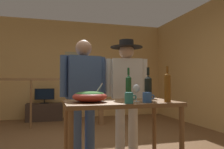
{
  "coord_description": "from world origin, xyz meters",
  "views": [
    {
      "loc": [
        -0.52,
        -3.1,
        1.0
      ],
      "look_at": [
        0.17,
        -0.58,
        1.08
      ],
      "focal_mm": 35.02,
      "sensor_mm": 36.0,
      "label": 1
    }
  ],
  "objects_px": {
    "serving_table": "(120,110)",
    "mug_teal": "(129,98)",
    "wine_bottle_dark": "(148,88)",
    "flat_screen_tv": "(45,95)",
    "stair_railing": "(57,95)",
    "wine_glass": "(136,89)",
    "tv_console": "(44,112)",
    "wine_bottle_amber": "(167,87)",
    "salad_bowl": "(90,96)",
    "person_standing_left": "(83,88)",
    "wine_bottle_green": "(128,86)",
    "person_standing_right": "(127,86)",
    "mug_blue": "(147,97)",
    "framed_picture": "(73,62)"
  },
  "relations": [
    {
      "from": "stair_railing",
      "to": "serving_table",
      "type": "relative_size",
      "value": 2.73
    },
    {
      "from": "salad_bowl",
      "to": "mug_blue",
      "type": "distance_m",
      "value": 0.57
    },
    {
      "from": "wine_glass",
      "to": "wine_bottle_amber",
      "type": "xyz_separation_m",
      "value": [
        0.29,
        -0.11,
        0.03
      ]
    },
    {
      "from": "salad_bowl",
      "to": "stair_railing",
      "type": "bearing_deg",
      "value": 95.42
    },
    {
      "from": "mug_teal",
      "to": "person_standing_right",
      "type": "relative_size",
      "value": 0.07
    },
    {
      "from": "framed_picture",
      "to": "person_standing_right",
      "type": "bearing_deg",
      "value": -82.84
    },
    {
      "from": "mug_teal",
      "to": "mug_blue",
      "type": "xyz_separation_m",
      "value": [
        0.21,
        0.05,
        -0.0
      ]
    },
    {
      "from": "framed_picture",
      "to": "wine_bottle_dark",
      "type": "relative_size",
      "value": 1.53
    },
    {
      "from": "stair_railing",
      "to": "wine_bottle_amber",
      "type": "bearing_deg",
      "value": -71.46
    },
    {
      "from": "flat_screen_tv",
      "to": "wine_glass",
      "type": "height_order",
      "value": "wine_glass"
    },
    {
      "from": "stair_railing",
      "to": "tv_console",
      "type": "relative_size",
      "value": 3.5
    },
    {
      "from": "wine_bottle_green",
      "to": "person_standing_left",
      "type": "height_order",
      "value": "person_standing_left"
    },
    {
      "from": "flat_screen_tv",
      "to": "person_standing_right",
      "type": "distance_m",
      "value": 3.25
    },
    {
      "from": "stair_railing",
      "to": "serving_table",
      "type": "height_order",
      "value": "stair_railing"
    },
    {
      "from": "serving_table",
      "to": "wine_bottle_amber",
      "type": "height_order",
      "value": "wine_bottle_amber"
    },
    {
      "from": "person_standing_right",
      "to": "serving_table",
      "type": "bearing_deg",
      "value": 75.77
    },
    {
      "from": "flat_screen_tv",
      "to": "stair_railing",
      "type": "bearing_deg",
      "value": -72.64
    },
    {
      "from": "framed_picture",
      "to": "person_standing_left",
      "type": "relative_size",
      "value": 0.35
    },
    {
      "from": "wine_bottle_dark",
      "to": "flat_screen_tv",
      "type": "bearing_deg",
      "value": 107.15
    },
    {
      "from": "wine_bottle_amber",
      "to": "mug_teal",
      "type": "height_order",
      "value": "wine_bottle_amber"
    },
    {
      "from": "mug_teal",
      "to": "wine_glass",
      "type": "bearing_deg",
      "value": 46.9
    },
    {
      "from": "salad_bowl",
      "to": "mug_blue",
      "type": "relative_size",
      "value": 2.78
    },
    {
      "from": "tv_console",
      "to": "person_standing_left",
      "type": "xyz_separation_m",
      "value": [
        0.58,
        -3.06,
        0.69
      ]
    },
    {
      "from": "tv_console",
      "to": "flat_screen_tv",
      "type": "distance_m",
      "value": 0.45
    },
    {
      "from": "person_standing_left",
      "to": "wine_bottle_dark",
      "type": "bearing_deg",
      "value": 118.23
    },
    {
      "from": "mug_blue",
      "to": "person_standing_left",
      "type": "distance_m",
      "value": 1.01
    },
    {
      "from": "tv_console",
      "to": "salad_bowl",
      "type": "xyz_separation_m",
      "value": [
        0.55,
        -3.73,
        0.63
      ]
    },
    {
      "from": "salad_bowl",
      "to": "person_standing_left",
      "type": "height_order",
      "value": "person_standing_left"
    },
    {
      "from": "tv_console",
      "to": "wine_bottle_green",
      "type": "distance_m",
      "value": 3.71
    },
    {
      "from": "tv_console",
      "to": "person_standing_left",
      "type": "height_order",
      "value": "person_standing_left"
    },
    {
      "from": "stair_railing",
      "to": "tv_console",
      "type": "bearing_deg",
      "value": 106.83
    },
    {
      "from": "mug_teal",
      "to": "person_standing_left",
      "type": "distance_m",
      "value": 0.96
    },
    {
      "from": "person_standing_right",
      "to": "mug_blue",
      "type": "bearing_deg",
      "value": 94.65
    },
    {
      "from": "stair_railing",
      "to": "person_standing_right",
      "type": "relative_size",
      "value": 2.0
    },
    {
      "from": "wine_bottle_green",
      "to": "person_standing_left",
      "type": "bearing_deg",
      "value": 137.08
    },
    {
      "from": "mug_blue",
      "to": "tv_console",
      "type": "bearing_deg",
      "value": 105.49
    },
    {
      "from": "flat_screen_tv",
      "to": "person_standing_right",
      "type": "xyz_separation_m",
      "value": [
        1.17,
        -3.02,
        0.27
      ]
    },
    {
      "from": "stair_railing",
      "to": "wine_glass",
      "type": "distance_m",
      "value": 2.99
    },
    {
      "from": "serving_table",
      "to": "salad_bowl",
      "type": "bearing_deg",
      "value": -177.03
    },
    {
      "from": "wine_bottle_dark",
      "to": "wine_bottle_green",
      "type": "height_order",
      "value": "wine_bottle_green"
    },
    {
      "from": "wine_glass",
      "to": "stair_railing",
      "type": "bearing_deg",
      "value": 103.99
    },
    {
      "from": "flat_screen_tv",
      "to": "wine_glass",
      "type": "distance_m",
      "value": 3.94
    },
    {
      "from": "tv_console",
      "to": "wine_bottle_dark",
      "type": "xyz_separation_m",
      "value": [
        1.16,
        -3.79,
        0.72
      ]
    },
    {
      "from": "serving_table",
      "to": "tv_console",
      "type": "bearing_deg",
      "value": 103.27
    },
    {
      "from": "serving_table",
      "to": "wine_bottle_green",
      "type": "xyz_separation_m",
      "value": [
        0.17,
        0.22,
        0.25
      ]
    },
    {
      "from": "wine_glass",
      "to": "mug_teal",
      "type": "xyz_separation_m",
      "value": [
        -0.13,
        -0.13,
        -0.08
      ]
    },
    {
      "from": "framed_picture",
      "to": "person_standing_left",
      "type": "xyz_separation_m",
      "value": [
        -0.18,
        -3.35,
        -0.65
      ]
    },
    {
      "from": "serving_table",
      "to": "mug_teal",
      "type": "distance_m",
      "value": 0.3
    },
    {
      "from": "flat_screen_tv",
      "to": "serving_table",
      "type": "height_order",
      "value": "flat_screen_tv"
    },
    {
      "from": "flat_screen_tv",
      "to": "wine_bottle_amber",
      "type": "distance_m",
      "value": 4.14
    }
  ]
}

